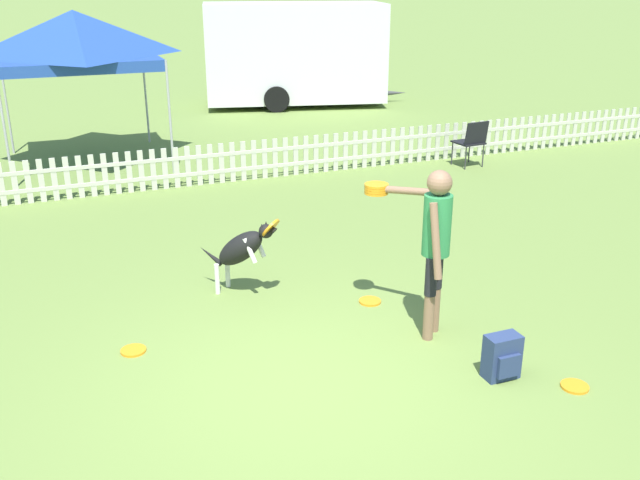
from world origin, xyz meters
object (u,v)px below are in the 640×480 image
frisbee_near_handler (133,350)px  frisbee_midfield (575,386)px  leaping_dog (242,248)px  canopy_tent_main (75,38)px  frisbee_near_dog (370,301)px  folding_chair_center (472,139)px  equipment_trailer (294,52)px  handler_person (431,232)px  backpack_on_grass (502,357)px

frisbee_near_handler → frisbee_midfield: same height
leaping_dog → canopy_tent_main: 7.31m
frisbee_near_dog → folding_chair_center: (4.38, 4.68, 0.53)m
canopy_tent_main → equipment_trailer: (5.98, 4.66, -0.93)m
frisbee_near_handler → canopy_tent_main: size_ratio=0.09×
frisbee_near_dog → canopy_tent_main: canopy_tent_main is taller
frisbee_near_dog → frisbee_near_handler: bearing=-177.0°
frisbee_near_handler → canopy_tent_main: canopy_tent_main is taller
handler_person → frisbee_near_handler: 3.18m
frisbee_near_handler → folding_chair_center: (7.04, 4.82, 0.53)m
handler_person → frisbee_midfield: size_ratio=6.99×
frisbee_midfield → equipment_trailer: (2.65, 14.69, 1.42)m
handler_person → leaping_dog: size_ratio=1.77×
leaping_dog → frisbee_near_handler: leaping_dog is taller
canopy_tent_main → frisbee_midfield: bearing=-71.6°
leaping_dog → handler_person: bearing=90.4°
frisbee_midfield → folding_chair_center: bearing=63.8°
frisbee_midfield → canopy_tent_main: 10.83m
equipment_trailer → backpack_on_grass: bearing=-88.8°
handler_person → folding_chair_center: size_ratio=1.96×
leaping_dog → frisbee_midfield: 3.81m
frisbee_near_handler → canopy_tent_main: bearing=87.9°
backpack_on_grass → equipment_trailer: (3.17, 14.29, 1.22)m
frisbee_near_handler → folding_chair_center: bearing=34.4°
frisbee_near_handler → backpack_on_grass: size_ratio=0.59×
leaping_dog → canopy_tent_main: canopy_tent_main is taller
frisbee_near_dog → folding_chair_center: 6.43m
frisbee_midfield → backpack_on_grass: (-0.52, 0.40, 0.20)m
backpack_on_grass → frisbee_near_handler: bearing=150.5°
frisbee_near_handler → handler_person: bearing=-14.2°
backpack_on_grass → canopy_tent_main: 10.26m
frisbee_midfield → folding_chair_center: folding_chair_center is taller
backpack_on_grass → equipment_trailer: equipment_trailer is taller
frisbee_near_dog → frisbee_midfield: size_ratio=1.00×
leaping_dog → folding_chair_center: (5.65, 3.94, -0.04)m
folding_chair_center → leaping_dog: bearing=29.4°
frisbee_near_handler → backpack_on_grass: 3.56m
frisbee_midfield → backpack_on_grass: backpack_on_grass is taller
frisbee_midfield → frisbee_near_handler: bearing=149.2°
folding_chair_center → equipment_trailer: (-0.78, 7.71, 0.89)m
canopy_tent_main → frisbee_near_dog: bearing=-72.9°
handler_person → frisbee_near_dog: bearing=61.8°
frisbee_near_handler → frisbee_near_dog: bearing=3.0°
frisbee_midfield → folding_chair_center: (3.43, 6.98, 0.53)m
handler_person → equipment_trailer: equipment_trailer is taller
backpack_on_grass → canopy_tent_main: size_ratio=0.15×
frisbee_near_handler → frisbee_midfield: bearing=-30.8°
frisbee_near_dog → equipment_trailer: bearing=73.8°
backpack_on_grass → frisbee_midfield: bearing=-37.6°
frisbee_midfield → canopy_tent_main: canopy_tent_main is taller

